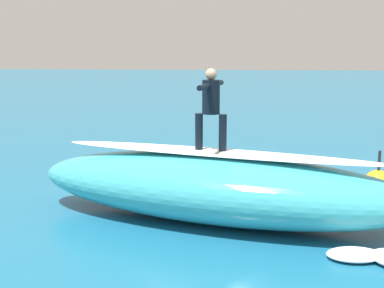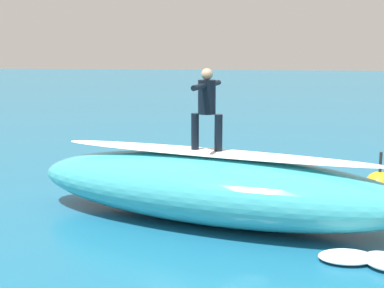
# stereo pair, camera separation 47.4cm
# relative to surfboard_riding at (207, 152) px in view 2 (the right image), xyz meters

# --- Properties ---
(ground_plane) EXTENTS (120.00, 120.00, 0.00)m
(ground_plane) POSITION_rel_surfboard_riding_xyz_m (0.33, -2.58, -1.42)
(ground_plane) COLOR #196084
(wave_crest) EXTENTS (8.36, 4.51, 1.38)m
(wave_crest) POSITION_rel_surfboard_riding_xyz_m (-0.14, 0.04, -0.73)
(wave_crest) COLOR teal
(wave_crest) RESTS_ON ground_plane
(wave_foam_lip) EXTENTS (6.77, 2.71, 0.08)m
(wave_foam_lip) POSITION_rel_surfboard_riding_xyz_m (-0.14, 0.04, 0.00)
(wave_foam_lip) COLOR white
(wave_foam_lip) RESTS_ON wave_crest
(surfboard_riding) EXTENTS (2.18, 0.98, 0.08)m
(surfboard_riding) POSITION_rel_surfboard_riding_xyz_m (0.00, 0.00, 0.00)
(surfboard_riding) COLOR #33B2D1
(surfboard_riding) RESTS_ON wave_crest
(surfer_riding) EXTENTS (0.64, 1.53, 1.64)m
(surfer_riding) POSITION_rel_surfboard_riding_xyz_m (-0.00, 0.00, 0.99)
(surfer_riding) COLOR black
(surfer_riding) RESTS_ON surfboard_riding
(surfboard_paddling) EXTENTS (0.51, 2.00, 0.07)m
(surfboard_paddling) POSITION_rel_surfboard_riding_xyz_m (1.09, -4.39, -1.39)
(surfboard_paddling) COLOR silver
(surfboard_paddling) RESTS_ON ground_plane
(surfer_paddling) EXTENTS (0.29, 1.57, 0.28)m
(surfer_paddling) POSITION_rel_surfboard_riding_xyz_m (1.09, -4.27, -1.23)
(surfer_paddling) COLOR black
(surfer_paddling) RESTS_ON surfboard_paddling
(buoy_marker) EXTENTS (0.66, 0.66, 1.13)m
(buoy_marker) POSITION_rel_surfboard_riding_xyz_m (-3.86, -1.92, -1.09)
(buoy_marker) COLOR orange
(buoy_marker) RESTS_ON ground_plane
(foam_patch_near) EXTENTS (1.01, 0.75, 0.15)m
(foam_patch_near) POSITION_rel_surfboard_riding_xyz_m (-2.52, 1.87, -1.35)
(foam_patch_near) COLOR white
(foam_patch_near) RESTS_ON ground_plane
(foam_patch_mid) EXTENTS (0.85, 0.94, 0.18)m
(foam_patch_mid) POSITION_rel_surfboard_riding_xyz_m (-3.09, 2.01, -1.33)
(foam_patch_mid) COLOR white
(foam_patch_mid) RESTS_ON ground_plane
(foam_patch_far) EXTENTS (1.03, 1.03, 0.13)m
(foam_patch_far) POSITION_rel_surfboard_riding_xyz_m (-1.22, -2.38, -1.36)
(foam_patch_far) COLOR white
(foam_patch_far) RESTS_ON ground_plane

